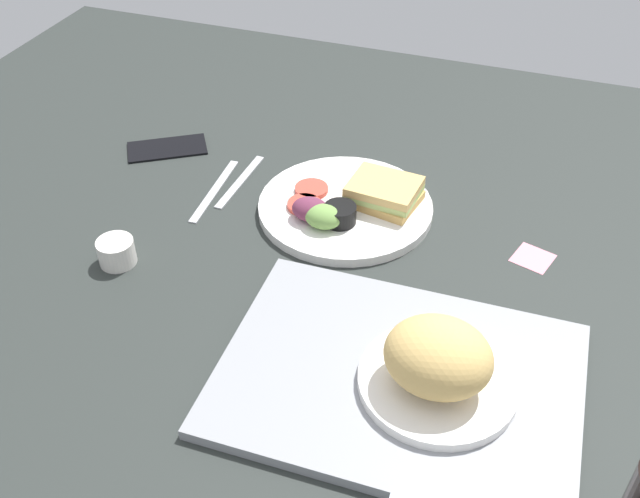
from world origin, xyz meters
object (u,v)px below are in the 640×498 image
at_px(plate_with_salad, 348,205).
at_px(knife, 215,190).
at_px(bread_plate_near, 438,364).
at_px(espresso_cup, 116,252).
at_px(serving_tray, 398,379).
at_px(fork, 240,181).
at_px(sticky_note, 533,258).
at_px(cell_phone, 167,147).

distance_m(plate_with_salad, knife, 0.24).
xyz_separation_m(bread_plate_near, espresso_cup, (0.51, -0.09, -0.04)).
xyz_separation_m(bread_plate_near, plate_with_salad, (0.22, -0.33, -0.04)).
bearing_deg(plate_with_salad, serving_tray, 117.88).
bearing_deg(bread_plate_near, espresso_cup, -10.39).
height_order(fork, knife, same).
relative_size(plate_with_salad, espresso_cup, 5.14).
relative_size(bread_plate_near, fork, 1.17).
xyz_separation_m(espresso_cup, sticky_note, (-0.59, -0.22, -0.02)).
relative_size(cell_phone, sticky_note, 2.57).
height_order(cell_phone, sticky_note, cell_phone).
bearing_deg(fork, espresso_cup, -16.55).
relative_size(bread_plate_near, sticky_note, 3.54).
height_order(serving_tray, knife, serving_tray).
xyz_separation_m(plate_with_salad, knife, (0.24, 0.02, -0.01)).
bearing_deg(cell_phone, knife, 114.06).
height_order(bread_plate_near, cell_phone, bread_plate_near).
xyz_separation_m(bread_plate_near, fork, (0.42, -0.35, -0.06)).
xyz_separation_m(serving_tray, plate_with_salad, (0.17, -0.32, 0.01)).
relative_size(serving_tray, espresso_cup, 8.04).
xyz_separation_m(serving_tray, sticky_note, (-0.13, -0.31, -0.01)).
distance_m(serving_tray, sticky_note, 0.34).
xyz_separation_m(plate_with_salad, espresso_cup, (0.29, 0.24, 0.00)).
relative_size(espresso_cup, cell_phone, 0.39).
xyz_separation_m(bread_plate_near, sticky_note, (-0.08, -0.31, -0.06)).
height_order(espresso_cup, knife, espresso_cup).
bearing_deg(sticky_note, knife, 0.15).
bearing_deg(knife, fork, 139.62).
bearing_deg(bread_plate_near, plate_with_salad, -56.46).
distance_m(cell_phone, sticky_note, 0.69).
distance_m(espresso_cup, cell_phone, 0.33).
height_order(plate_with_salad, sticky_note, plate_with_salad).
bearing_deg(plate_with_salad, knife, 3.84).
relative_size(serving_tray, plate_with_salad, 1.56).
bearing_deg(plate_with_salad, bread_plate_near, 123.54).
bearing_deg(serving_tray, cell_phone, -36.05).
relative_size(fork, cell_phone, 1.18).
relative_size(serving_tray, bread_plate_near, 2.27).
bearing_deg(knife, serving_tray, 49.48).
bearing_deg(cell_phone, plate_with_salad, 135.66).
xyz_separation_m(plate_with_salad, cell_phone, (0.38, -0.08, -0.01)).
bearing_deg(fork, cell_phone, -105.64).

